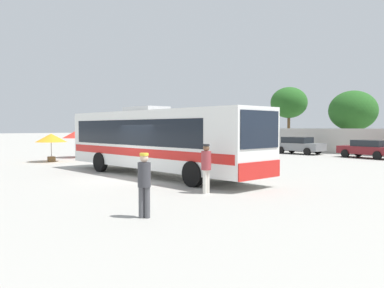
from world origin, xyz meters
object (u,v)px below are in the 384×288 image
(coach_bus_white_red, at_px, (156,139))
(attendant_by_bus_door, at_px, (206,165))
(parked_car_leftmost_dark_blue, at_px, (250,143))
(parked_car_third_maroon, at_px, (368,148))
(roadside_tree_midleft, at_px, (353,111))
(vendor_umbrella_near_gate_orange, at_px, (51,138))
(parked_car_second_grey, at_px, (299,145))
(vendor_umbrella_secondary_red, at_px, (79,134))
(passenger_waiting_on_apron, at_px, (144,181))
(roadside_tree_left, at_px, (289,103))

(coach_bus_white_red, height_order, attendant_by_bus_door, coach_bus_white_red)
(coach_bus_white_red, xyz_separation_m, parked_car_leftmost_dark_blue, (-10.81, 17.95, -1.03))
(parked_car_third_maroon, bearing_deg, roadside_tree_midleft, 129.77)
(vendor_umbrella_near_gate_orange, relative_size, parked_car_second_grey, 0.48)
(vendor_umbrella_secondary_red, distance_m, parked_car_second_grey, 18.97)
(parked_car_second_grey, bearing_deg, vendor_umbrella_secondary_red, -114.98)
(parked_car_third_maroon, bearing_deg, vendor_umbrella_secondary_red, -129.38)
(passenger_waiting_on_apron, relative_size, vendor_umbrella_secondary_red, 0.68)
(coach_bus_white_red, relative_size, parked_car_leftmost_dark_blue, 2.86)
(vendor_umbrella_near_gate_orange, xyz_separation_m, roadside_tree_left, (-1.09, 27.02, 3.54))
(vendor_umbrella_near_gate_orange, xyz_separation_m, vendor_umbrella_secondary_red, (-2.52, 2.98, 0.24))
(coach_bus_white_red, distance_m, parked_car_second_grey, 19.35)
(passenger_waiting_on_apron, bearing_deg, parked_car_leftmost_dark_blue, 128.45)
(parked_car_third_maroon, xyz_separation_m, roadside_tree_midleft, (-4.27, 5.13, 3.18))
(attendant_by_bus_door, relative_size, vendor_umbrella_near_gate_orange, 0.84)
(coach_bus_white_red, height_order, parked_car_third_maroon, coach_bus_white_red)
(parked_car_leftmost_dark_blue, distance_m, roadside_tree_left, 8.72)
(roadside_tree_left, bearing_deg, parked_car_leftmost_dark_blue, -80.94)
(coach_bus_white_red, xyz_separation_m, passenger_waiting_on_apron, (7.54, -5.15, -0.85))
(attendant_by_bus_door, height_order, roadside_tree_midleft, roadside_tree_midleft)
(vendor_umbrella_secondary_red, relative_size, parked_car_third_maroon, 0.56)
(parked_car_second_grey, relative_size, parked_car_third_maroon, 1.00)
(coach_bus_white_red, relative_size, vendor_umbrella_secondary_red, 5.05)
(coach_bus_white_red, height_order, vendor_umbrella_near_gate_orange, coach_bus_white_red)
(vendor_umbrella_secondary_red, bearing_deg, attendant_by_bus_door, -8.41)
(vendor_umbrella_secondary_red, distance_m, roadside_tree_midleft, 24.77)
(coach_bus_white_red, bearing_deg, parked_car_leftmost_dark_blue, 121.05)
(attendant_by_bus_door, xyz_separation_m, passenger_waiting_on_apron, (1.92, -3.71, -0.04))
(attendant_by_bus_door, bearing_deg, vendor_umbrella_secondary_red, 171.59)
(vendor_umbrella_secondary_red, distance_m, parked_car_leftmost_dark_blue, 16.82)
(parked_car_second_grey, bearing_deg, parked_car_leftmost_dark_blue, -173.75)
(parked_car_third_maroon, relative_size, roadside_tree_left, 0.64)
(coach_bus_white_red, xyz_separation_m, roadside_tree_midleft, (-3.39, 23.93, 2.10))
(passenger_waiting_on_apron, distance_m, parked_car_second_grey, 27.01)
(vendor_umbrella_near_gate_orange, bearing_deg, parked_car_second_grey, 74.79)
(attendant_by_bus_door, xyz_separation_m, roadside_tree_left, (-17.62, 26.85, 4.14))
(coach_bus_white_red, relative_size, vendor_umbrella_near_gate_orange, 5.98)
(coach_bus_white_red, xyz_separation_m, vendor_umbrella_secondary_red, (-13.42, 1.37, 0.03))
(passenger_waiting_on_apron, distance_m, roadside_tree_midleft, 31.21)
(roadside_tree_left, relative_size, roadside_tree_midleft, 1.19)
(parked_car_second_grey, xyz_separation_m, roadside_tree_midleft, (2.03, 5.39, 3.13))
(roadside_tree_midleft, bearing_deg, passenger_waiting_on_apron, -69.41)
(coach_bus_white_red, distance_m, roadside_tree_left, 28.30)
(coach_bus_white_red, distance_m, vendor_umbrella_near_gate_orange, 11.02)
(passenger_waiting_on_apron, height_order, roadside_tree_midleft, roadside_tree_midleft)
(coach_bus_white_red, distance_m, passenger_waiting_on_apron, 9.17)
(attendant_by_bus_door, height_order, parked_car_third_maroon, attendant_by_bus_door)
(parked_car_third_maroon, distance_m, roadside_tree_midleft, 7.39)
(passenger_waiting_on_apron, relative_size, roadside_tree_left, 0.25)
(attendant_by_bus_door, relative_size, roadside_tree_left, 0.26)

